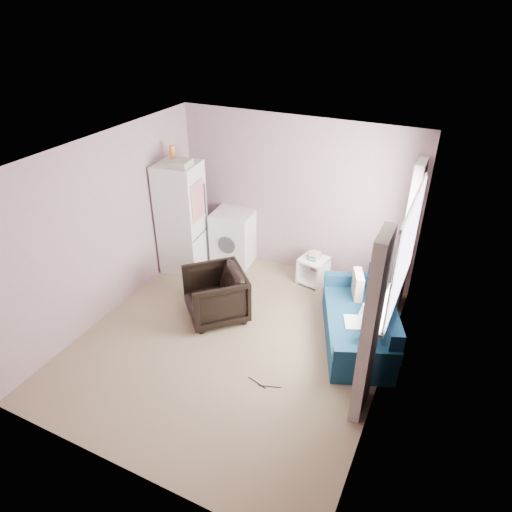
{
  "coord_description": "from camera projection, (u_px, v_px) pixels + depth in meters",
  "views": [
    {
      "loc": [
        2.28,
        -4.06,
        4.01
      ],
      "look_at": [
        0.05,
        0.6,
        1.0
      ],
      "focal_mm": 32.0,
      "sensor_mm": 36.0,
      "label": 1
    }
  ],
  "objects": [
    {
      "name": "side_table",
      "position": [
        313.0,
        269.0,
        7.12
      ],
      "size": [
        0.46,
        0.46,
        0.54
      ],
      "rotation": [
        0.0,
        0.0,
        -0.18
      ],
      "color": "white",
      "rests_on": "ground"
    },
    {
      "name": "room",
      "position": [
        232.0,
        260.0,
        5.4
      ],
      "size": [
        3.84,
        4.24,
        2.54
      ],
      "color": "#907A5E",
      "rests_on": "ground"
    },
    {
      "name": "floor_cables",
      "position": [
        263.0,
        384.0,
        5.36
      ],
      "size": [
        0.43,
        0.1,
        0.01
      ],
      "rotation": [
        0.0,
        0.0,
        0.06
      ],
      "color": "black",
      "rests_on": "ground"
    },
    {
      "name": "armchair",
      "position": [
        215.0,
        293.0,
        6.3
      ],
      "size": [
        1.07,
        1.07,
        0.8
      ],
      "primitive_type": "imported",
      "rotation": [
        0.0,
        0.0,
        -0.79
      ],
      "color": "black",
      "rests_on": "ground"
    },
    {
      "name": "window_dressing",
      "position": [
        393.0,
        276.0,
        5.35
      ],
      "size": [
        0.17,
        2.62,
        2.18
      ],
      "color": "white",
      "rests_on": "ground"
    },
    {
      "name": "sofa",
      "position": [
        361.0,
        324.0,
        5.91
      ],
      "size": [
        1.33,
        1.85,
        0.76
      ],
      "rotation": [
        0.0,
        0.0,
        0.38
      ],
      "color": "navy",
      "rests_on": "ground"
    },
    {
      "name": "fridge",
      "position": [
        182.0,
        218.0,
        7.18
      ],
      "size": [
        0.7,
        0.69,
        2.05
      ],
      "rotation": [
        0.0,
        0.0,
        0.13
      ],
      "color": "silver",
      "rests_on": "ground"
    },
    {
      "name": "washing_machine",
      "position": [
        234.0,
        236.0,
        7.61
      ],
      "size": [
        0.69,
        0.69,
        0.91
      ],
      "rotation": [
        0.0,
        0.0,
        0.09
      ],
      "color": "silver",
      "rests_on": "ground"
    }
  ]
}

